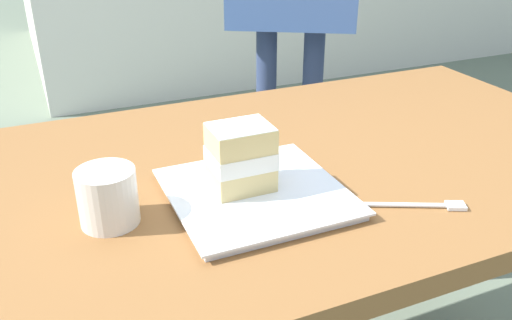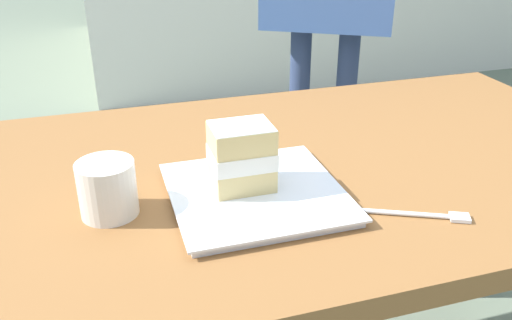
% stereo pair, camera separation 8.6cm
% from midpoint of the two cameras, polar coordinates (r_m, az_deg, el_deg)
% --- Properties ---
extents(patio_table, '(1.39, 0.77, 0.72)m').
position_cam_midpoint_polar(patio_table, '(1.07, 0.92, -5.15)').
color(patio_table, brown).
rests_on(patio_table, ground).
extents(dessert_plate, '(0.28, 0.28, 0.02)m').
position_cam_midpoint_polar(dessert_plate, '(0.89, -2.77, -3.66)').
color(dessert_plate, white).
rests_on(dessert_plate, patio_table).
extents(cake_slice, '(0.10, 0.09, 0.11)m').
position_cam_midpoint_polar(cake_slice, '(0.87, -4.44, 0.22)').
color(cake_slice, '#E0C17A').
rests_on(cake_slice, dessert_plate).
extents(dessert_fork, '(0.16, 0.09, 0.01)m').
position_cam_midpoint_polar(dessert_fork, '(0.90, 14.21, -4.70)').
color(dessert_fork, silver).
rests_on(dessert_fork, patio_table).
extents(coffee_cup, '(0.09, 0.09, 0.09)m').
position_cam_midpoint_polar(coffee_cup, '(0.85, -18.17, -3.71)').
color(coffee_cup, silver).
rests_on(coffee_cup, patio_table).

